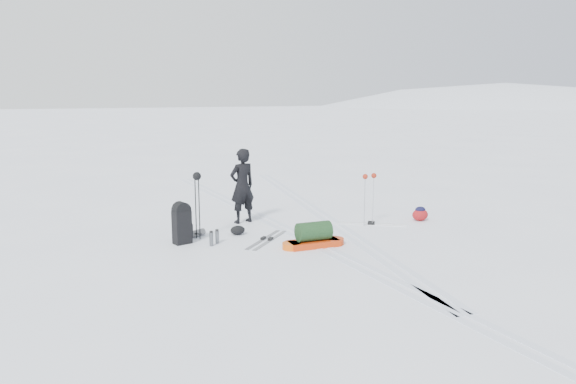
% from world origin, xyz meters
% --- Properties ---
extents(ground, '(200.00, 200.00, 0.00)m').
position_xyz_m(ground, '(0.00, 0.00, 0.00)').
color(ground, white).
rests_on(ground, ground).
extents(ski_tracks, '(3.38, 17.97, 0.01)m').
position_xyz_m(ski_tracks, '(0.61, 0.88, 0.00)').
color(ski_tracks, silver).
rests_on(ski_tracks, ground).
extents(skier, '(0.74, 0.58, 1.79)m').
position_xyz_m(skier, '(-0.75, 1.74, 0.90)').
color(skier, black).
rests_on(skier, ground).
extents(pulk_sled, '(1.35, 0.44, 0.52)m').
position_xyz_m(pulk_sled, '(-0.07, -0.85, 0.20)').
color(pulk_sled, red).
rests_on(pulk_sled, ground).
extents(expedition_rucksack, '(0.82, 0.78, 0.88)m').
position_xyz_m(expedition_rucksack, '(-2.45, 0.45, 0.41)').
color(expedition_rucksack, black).
rests_on(expedition_rucksack, ground).
extents(ski_poles_black, '(0.18, 0.18, 1.45)m').
position_xyz_m(ski_poles_black, '(-2.09, 0.67, 1.18)').
color(ski_poles_black, black).
rests_on(ski_poles_black, ground).
extents(ski_poles_silver, '(0.39, 0.18, 1.24)m').
position_xyz_m(ski_poles_silver, '(1.91, 0.34, 1.04)').
color(ski_poles_silver, '#ACAFB3').
rests_on(ski_poles_silver, ground).
extents(touring_skis_grey, '(1.33, 1.39, 0.06)m').
position_xyz_m(touring_skis_grey, '(-0.78, -0.01, 0.01)').
color(touring_skis_grey, '#909498').
rests_on(touring_skis_grey, ground).
extents(touring_skis_white, '(1.53, 1.08, 0.06)m').
position_xyz_m(touring_skis_white, '(2.01, 0.38, 0.01)').
color(touring_skis_white, white).
rests_on(touring_skis_white, ground).
extents(rope_coil, '(0.48, 0.48, 0.05)m').
position_xyz_m(rope_coil, '(0.22, -0.51, 0.03)').
color(rope_coil, '#4F90C0').
rests_on(rope_coil, ground).
extents(small_daypack, '(0.49, 0.43, 0.35)m').
position_xyz_m(small_daypack, '(3.32, 0.27, 0.17)').
color(small_daypack, maroon).
rests_on(small_daypack, ground).
extents(thermos_pair, '(0.25, 0.25, 0.32)m').
position_xyz_m(thermos_pair, '(-1.91, 0.07, 0.15)').
color(thermos_pair, '#57595E').
rests_on(thermos_pair, ground).
extents(stuff_sack, '(0.35, 0.28, 0.20)m').
position_xyz_m(stuff_sack, '(-1.21, 0.67, 0.10)').
color(stuff_sack, black).
rests_on(stuff_sack, ground).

